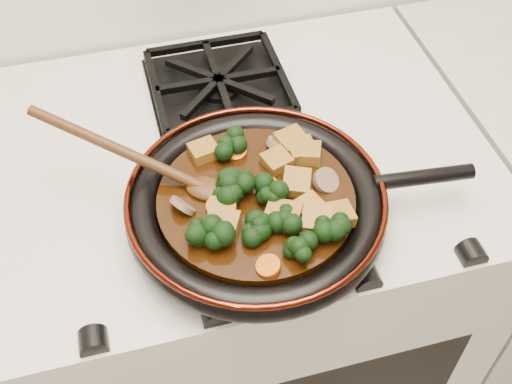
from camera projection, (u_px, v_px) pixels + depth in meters
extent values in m
cube|color=beige|center=(243.00, 300.00, 1.33)|extent=(0.76, 0.60, 0.90)
cylinder|color=black|center=(256.00, 210.00, 0.87)|extent=(0.32, 0.32, 0.01)
torus|color=black|center=(256.00, 206.00, 0.86)|extent=(0.35, 0.35, 0.04)
torus|color=#4C160A|center=(256.00, 195.00, 0.85)|extent=(0.35, 0.35, 0.01)
cylinder|color=black|center=(423.00, 177.00, 0.88)|extent=(0.14, 0.04, 0.02)
cylinder|color=black|center=(256.00, 202.00, 0.86)|extent=(0.26, 0.26, 0.02)
cube|color=brown|center=(283.00, 216.00, 0.82)|extent=(0.06, 0.06, 0.03)
cube|color=brown|center=(222.00, 212.00, 0.82)|extent=(0.04, 0.05, 0.02)
cube|color=brown|center=(317.00, 221.00, 0.81)|extent=(0.05, 0.05, 0.03)
cube|color=brown|center=(301.00, 151.00, 0.90)|extent=(0.04, 0.04, 0.02)
cube|color=brown|center=(277.00, 161.00, 0.88)|extent=(0.04, 0.04, 0.02)
cube|color=brown|center=(297.00, 183.00, 0.86)|extent=(0.05, 0.05, 0.03)
cube|color=brown|center=(223.00, 225.00, 0.81)|extent=(0.06, 0.05, 0.02)
cube|color=brown|center=(291.00, 142.00, 0.91)|extent=(0.05, 0.05, 0.03)
cube|color=brown|center=(339.00, 215.00, 0.82)|extent=(0.04, 0.04, 0.02)
cube|color=brown|center=(204.00, 151.00, 0.90)|extent=(0.04, 0.04, 0.02)
cube|color=brown|center=(308.00, 153.00, 0.89)|extent=(0.05, 0.05, 0.02)
cube|color=brown|center=(310.00, 208.00, 0.83)|extent=(0.04, 0.05, 0.02)
cylinder|color=#BE4A05|center=(236.00, 151.00, 0.90)|extent=(0.03, 0.03, 0.02)
cylinder|color=#BE4A05|center=(216.00, 207.00, 0.83)|extent=(0.03, 0.03, 0.02)
cylinder|color=#BE4A05|center=(269.00, 186.00, 0.86)|extent=(0.03, 0.03, 0.02)
cylinder|color=#BE4A05|center=(268.00, 266.00, 0.77)|extent=(0.03, 0.03, 0.02)
cylinder|color=brown|center=(326.00, 180.00, 0.86)|extent=(0.05, 0.05, 0.03)
cylinder|color=brown|center=(277.00, 145.00, 0.91)|extent=(0.04, 0.04, 0.02)
cylinder|color=brown|center=(183.00, 206.00, 0.83)|extent=(0.04, 0.05, 0.03)
ellipsoid|color=#3F230D|center=(206.00, 189.00, 0.85)|extent=(0.07, 0.06, 0.02)
cylinder|color=#3F230D|center=(118.00, 149.00, 0.85)|extent=(0.02, 0.02, 0.26)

